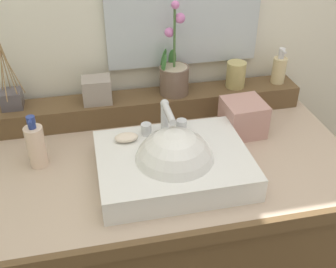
% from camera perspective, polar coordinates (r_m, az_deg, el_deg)
% --- Properties ---
extents(vanity_cabinet, '(1.15, 0.67, 0.89)m').
position_cam_1_polar(vanity_cabinet, '(1.59, -0.18, -16.02)').
color(vanity_cabinet, brown).
rests_on(vanity_cabinet, ground).
extents(back_ledge, '(1.08, 0.12, 0.08)m').
position_cam_1_polar(back_ledge, '(1.48, -2.32, 4.05)').
color(back_ledge, brown).
rests_on(back_ledge, vanity_cabinet).
extents(sink_basin, '(0.43, 0.34, 0.27)m').
position_cam_1_polar(sink_basin, '(1.18, 0.69, -4.43)').
color(sink_basin, white).
rests_on(sink_basin, vanity_cabinet).
extents(soap_bar, '(0.07, 0.04, 0.02)m').
position_cam_1_polar(soap_bar, '(1.22, -5.80, -0.53)').
color(soap_bar, beige).
rests_on(soap_bar, sink_basin).
extents(potted_plant, '(0.11, 0.10, 0.33)m').
position_cam_1_polar(potted_plant, '(1.44, 0.82, 8.33)').
color(potted_plant, brown).
rests_on(potted_plant, back_ledge).
extents(soap_dispenser, '(0.05, 0.05, 0.13)m').
position_cam_1_polar(soap_dispenser, '(1.58, 15.20, 8.71)').
color(soap_dispenser, '#D2BD88').
rests_on(soap_dispenser, back_ledge).
extents(tumbler_cup, '(0.07, 0.07, 0.09)m').
position_cam_1_polar(tumbler_cup, '(1.51, 9.42, 8.15)').
color(tumbler_cup, tan).
rests_on(tumbler_cup, back_ledge).
extents(reed_diffuser, '(0.10, 0.09, 0.25)m').
position_cam_1_polar(reed_diffuser, '(1.46, -20.92, 4.71)').
color(reed_diffuser, '#514B50').
rests_on(reed_diffuser, back_ledge).
extents(trinket_box, '(0.10, 0.08, 0.09)m').
position_cam_1_polar(trinket_box, '(1.41, -9.87, 6.03)').
color(trinket_box, gray).
rests_on(trinket_box, back_ledge).
extents(lotion_bottle, '(0.06, 0.06, 0.17)m').
position_cam_1_polar(lotion_bottle, '(1.27, -17.86, -1.50)').
color(lotion_bottle, beige).
rests_on(lotion_bottle, vanity_cabinet).
extents(tissue_box, '(0.14, 0.14, 0.12)m').
position_cam_1_polar(tissue_box, '(1.39, 10.41, 2.30)').
color(tissue_box, tan).
rests_on(tissue_box, vanity_cabinet).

